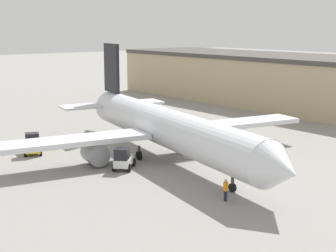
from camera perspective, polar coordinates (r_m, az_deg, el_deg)
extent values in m
plane|color=gray|center=(52.25, 0.00, -3.82)|extent=(400.00, 400.00, 0.00)
cube|color=tan|center=(85.04, 16.54, 4.20)|extent=(84.14, 17.02, 7.91)
cube|color=#47423D|center=(84.67, 16.70, 7.09)|extent=(84.14, 17.36, 0.70)
cylinder|color=silver|center=(51.50, 0.00, -0.21)|extent=(31.73, 9.56, 3.83)
cone|color=silver|center=(37.47, 12.48, -4.77)|extent=(3.70, 4.26, 3.76)
cone|color=silver|center=(67.61, -7.09, 2.41)|extent=(4.81, 4.35, 3.64)
cube|color=silver|center=(57.82, 7.57, 0.26)|extent=(6.38, 15.47, 0.50)
cube|color=silver|center=(49.54, -10.58, -1.64)|extent=(6.38, 15.47, 0.50)
cylinder|color=#939399|center=(56.86, 5.68, -1.40)|extent=(3.00, 2.60, 2.15)
cylinder|color=#939399|center=(50.56, -8.08, -3.03)|extent=(3.00, 2.60, 2.15)
cube|color=black|center=(64.38, -6.28, 6.40)|extent=(4.20, 1.12, 6.00)
cube|color=silver|center=(66.54, -2.82, 2.67)|extent=(4.23, 5.15, 0.24)
cube|color=silver|center=(63.49, -9.73, 2.12)|extent=(4.23, 5.15, 0.24)
cylinder|color=#38383D|center=(42.72, 7.16, -6.31)|extent=(0.28, 0.28, 1.44)
cylinder|color=black|center=(42.83, 7.15, -6.79)|extent=(0.75, 0.47, 0.70)
cylinder|color=#38383D|center=(52.39, -3.22, -2.99)|extent=(0.28, 0.28, 1.44)
cylinder|color=black|center=(52.45, -3.22, -3.28)|extent=(0.95, 0.51, 0.90)
cylinder|color=#38383D|center=(54.58, 1.54, -2.40)|extent=(0.28, 0.28, 1.44)
cylinder|color=black|center=(54.64, 1.54, -2.68)|extent=(0.95, 0.51, 0.90)
cylinder|color=#1E2338|center=(40.54, 6.39, -7.70)|extent=(0.28, 0.28, 0.85)
cylinder|color=orange|center=(40.30, 6.42, -6.68)|extent=(0.39, 0.39, 0.67)
sphere|color=tan|center=(40.16, 6.43, -6.05)|extent=(0.25, 0.25, 0.25)
cube|color=silver|center=(49.26, -4.89, -3.87)|extent=(3.15, 3.20, 0.75)
cube|color=black|center=(48.22, -5.13, -3.09)|extent=(1.86, 1.86, 1.07)
cylinder|color=black|center=(48.51, -5.99, -4.58)|extent=(0.74, 0.76, 0.78)
cylinder|color=black|center=(48.20, -4.34, -4.65)|extent=(0.74, 0.76, 0.78)
cylinder|color=black|center=(50.52, -5.41, -3.94)|extent=(0.74, 0.76, 0.78)
cylinder|color=black|center=(50.22, -3.82, -4.00)|extent=(0.74, 0.76, 0.78)
cube|color=yellow|center=(56.45, -14.78, -2.27)|extent=(3.11, 2.47, 0.87)
cube|color=black|center=(55.48, -14.82, -1.39)|extent=(1.64, 1.75, 1.24)
cube|color=#333333|center=(56.71, -14.85, -1.14)|extent=(1.99, 1.65, 0.67)
cylinder|color=black|center=(55.61, -15.54, -2.97)|extent=(0.72, 0.51, 0.66)
cylinder|color=black|center=(55.64, -13.94, -2.88)|extent=(0.72, 0.51, 0.66)
cylinder|color=black|center=(57.47, -15.56, -2.52)|extent=(0.72, 0.51, 0.66)
cylinder|color=black|center=(57.49, -14.01, -2.44)|extent=(0.72, 0.51, 0.66)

